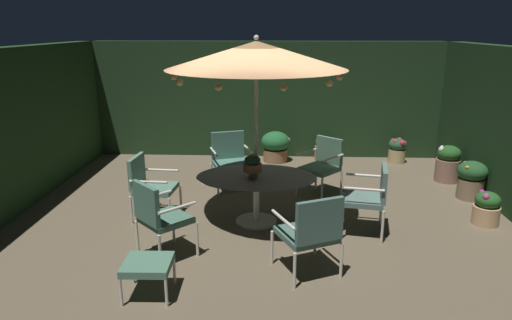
# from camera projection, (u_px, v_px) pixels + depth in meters

# --- Properties ---
(ground_plane) EXTENTS (7.99, 7.43, 0.02)m
(ground_plane) POSITION_uv_depth(u_px,v_px,m) (261.00, 218.00, 6.90)
(ground_plane) COLOR brown
(hedge_backdrop_rear) EXTENTS (7.99, 0.30, 2.48)m
(hedge_backdrop_rear) POSITION_uv_depth(u_px,v_px,m) (267.00, 100.00, 9.97)
(hedge_backdrop_rear) COLOR #1C331A
(hedge_backdrop_rear) RESTS_ON ground_plane
(hedge_backdrop_left) EXTENTS (0.30, 7.43, 2.48)m
(hedge_backdrop_left) POSITION_uv_depth(u_px,v_px,m) (0.00, 135.00, 6.72)
(hedge_backdrop_left) COLOR #1D371A
(hedge_backdrop_left) RESTS_ON ground_plane
(patio_dining_table) EXTENTS (1.73, 1.25, 0.72)m
(patio_dining_table) POSITION_uv_depth(u_px,v_px,m) (256.00, 185.00, 6.58)
(patio_dining_table) COLOR silver
(patio_dining_table) RESTS_ON ground_plane
(patio_umbrella) EXTENTS (2.45, 2.45, 2.66)m
(patio_umbrella) POSITION_uv_depth(u_px,v_px,m) (256.00, 55.00, 6.07)
(patio_umbrella) COLOR silver
(patio_umbrella) RESTS_ON ground_plane
(centerpiece_planter) EXTENTS (0.26, 0.26, 0.36)m
(centerpiece_planter) POSITION_uv_depth(u_px,v_px,m) (252.00, 165.00, 6.38)
(centerpiece_planter) COLOR #A7604E
(centerpiece_planter) RESTS_ON patio_dining_table
(patio_chair_north) EXTENTS (0.80, 0.80, 0.98)m
(patio_chair_north) POSITION_uv_depth(u_px,v_px,m) (323.00, 162.00, 7.69)
(patio_chair_north) COLOR silver
(patio_chair_north) RESTS_ON ground_plane
(patio_chair_northeast) EXTENTS (0.81, 0.77, 0.98)m
(patio_chair_northeast) POSITION_uv_depth(u_px,v_px,m) (230.00, 157.00, 8.07)
(patio_chair_northeast) COLOR silver
(patio_chair_northeast) RESTS_ON ground_plane
(patio_chair_east) EXTENTS (0.66, 0.64, 0.94)m
(patio_chair_east) POSITION_uv_depth(u_px,v_px,m) (149.00, 183.00, 6.79)
(patio_chair_east) COLOR silver
(patio_chair_east) RESTS_ON ground_plane
(patio_chair_southeast) EXTENTS (0.79, 0.79, 1.00)m
(patio_chair_southeast) POSITION_uv_depth(u_px,v_px,m) (158.00, 214.00, 5.54)
(patio_chair_southeast) COLOR silver
(patio_chair_southeast) RESTS_ON ground_plane
(patio_chair_south) EXTENTS (0.83, 0.83, 0.99)m
(patio_chair_south) POSITION_uv_depth(u_px,v_px,m) (311.00, 230.00, 5.15)
(patio_chair_south) COLOR silver
(patio_chair_south) RESTS_ON ground_plane
(patio_chair_southwest) EXTENTS (0.67, 0.72, 0.97)m
(patio_chair_southwest) POSITION_uv_depth(u_px,v_px,m) (371.00, 194.00, 6.24)
(patio_chair_southwest) COLOR beige
(patio_chair_southwest) RESTS_ON ground_plane
(ottoman_footrest) EXTENTS (0.51, 0.48, 0.40)m
(ottoman_footrest) POSITION_uv_depth(u_px,v_px,m) (148.00, 266.00, 4.83)
(ottoman_footrest) COLOR silver
(ottoman_footrest) RESTS_ON ground_plane
(potted_plant_left_far) EXTENTS (0.61, 0.60, 0.64)m
(potted_plant_left_far) POSITION_uv_depth(u_px,v_px,m) (275.00, 146.00, 9.72)
(potted_plant_left_far) COLOR #886143
(potted_plant_left_far) RESTS_ON ground_plane
(potted_plant_back_left) EXTENTS (0.37, 0.37, 0.50)m
(potted_plant_back_left) POSITION_uv_depth(u_px,v_px,m) (487.00, 208.00, 6.62)
(potted_plant_back_left) COLOR tan
(potted_plant_back_left) RESTS_ON ground_plane
(potted_plant_back_center) EXTENTS (0.37, 0.39, 0.52)m
(potted_plant_back_center) POSITION_uv_depth(u_px,v_px,m) (397.00, 150.00, 9.63)
(potted_plant_back_center) COLOR tan
(potted_plant_back_center) RESTS_ON ground_plane
(potted_plant_right_near) EXTENTS (0.44, 0.44, 0.68)m
(potted_plant_right_near) POSITION_uv_depth(u_px,v_px,m) (448.00, 163.00, 8.45)
(potted_plant_right_near) COLOR #8A6554
(potted_plant_right_near) RESTS_ON ground_plane
(potted_plant_right_far) EXTENTS (0.48, 0.48, 0.64)m
(potted_plant_right_far) POSITION_uv_depth(u_px,v_px,m) (472.00, 178.00, 7.59)
(potted_plant_right_far) COLOR #816A4F
(potted_plant_right_far) RESTS_ON ground_plane
(potted_plant_back_right) EXTENTS (0.34, 0.34, 0.50)m
(potted_plant_back_right) POSITION_uv_depth(u_px,v_px,m) (323.00, 148.00, 9.85)
(potted_plant_back_right) COLOR #AE6E44
(potted_plant_back_right) RESTS_ON ground_plane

